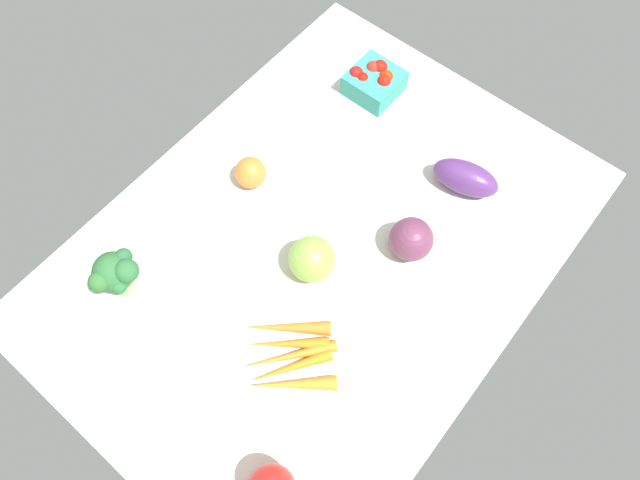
{
  "coord_description": "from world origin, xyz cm",
  "views": [
    {
      "loc": [
        -37.07,
        -30.57,
        102.76
      ],
      "look_at": [
        0.0,
        0.0,
        4.0
      ],
      "focal_mm": 32.77,
      "sensor_mm": 36.0,
      "label": 1
    }
  ],
  "objects_px": {
    "red_onion_center": "(411,239)",
    "eggplant": "(465,178)",
    "carrot_bunch": "(289,355)",
    "heirloom_tomato_orange": "(251,172)",
    "broccoli_head": "(115,274)",
    "berry_basket": "(374,81)",
    "heirloom_tomato_green": "(312,259)"
  },
  "relations": [
    {
      "from": "red_onion_center",
      "to": "heirloom_tomato_green",
      "type": "distance_m",
      "value": 0.19
    },
    {
      "from": "red_onion_center",
      "to": "berry_basket",
      "type": "height_order",
      "value": "red_onion_center"
    },
    {
      "from": "heirloom_tomato_green",
      "to": "berry_basket",
      "type": "bearing_deg",
      "value": 22.29
    },
    {
      "from": "eggplant",
      "to": "heirloom_tomato_orange",
      "type": "relative_size",
      "value": 2.09
    },
    {
      "from": "red_onion_center",
      "to": "carrot_bunch",
      "type": "height_order",
      "value": "red_onion_center"
    },
    {
      "from": "heirloom_tomato_orange",
      "to": "broccoli_head",
      "type": "bearing_deg",
      "value": 176.94
    },
    {
      "from": "carrot_bunch",
      "to": "heirloom_tomato_green",
      "type": "distance_m",
      "value": 0.18
    },
    {
      "from": "carrot_bunch",
      "to": "heirloom_tomato_green",
      "type": "height_order",
      "value": "heirloom_tomato_green"
    },
    {
      "from": "carrot_bunch",
      "to": "heirloom_tomato_orange",
      "type": "distance_m",
      "value": 0.37
    },
    {
      "from": "red_onion_center",
      "to": "berry_basket",
      "type": "bearing_deg",
      "value": 47.04
    },
    {
      "from": "eggplant",
      "to": "broccoli_head",
      "type": "bearing_deg",
      "value": 44.92
    },
    {
      "from": "heirloom_tomato_green",
      "to": "berry_basket",
      "type": "height_order",
      "value": "heirloom_tomato_green"
    },
    {
      "from": "carrot_bunch",
      "to": "broccoli_head",
      "type": "xyz_separation_m",
      "value": [
        -0.09,
        0.31,
        0.07
      ]
    },
    {
      "from": "heirloom_tomato_green",
      "to": "heirloom_tomato_orange",
      "type": "height_order",
      "value": "heirloom_tomato_green"
    },
    {
      "from": "carrot_bunch",
      "to": "berry_basket",
      "type": "distance_m",
      "value": 0.62
    },
    {
      "from": "red_onion_center",
      "to": "heirloom_tomato_green",
      "type": "relative_size",
      "value": 0.96
    },
    {
      "from": "carrot_bunch",
      "to": "heirloom_tomato_green",
      "type": "bearing_deg",
      "value": 26.53
    },
    {
      "from": "red_onion_center",
      "to": "broccoli_head",
      "type": "bearing_deg",
      "value": 138.64
    },
    {
      "from": "red_onion_center",
      "to": "eggplant",
      "type": "xyz_separation_m",
      "value": [
        0.18,
        -0.0,
        -0.01
      ]
    },
    {
      "from": "carrot_bunch",
      "to": "eggplant",
      "type": "bearing_deg",
      "value": -4.8
    },
    {
      "from": "carrot_bunch",
      "to": "heirloom_tomato_orange",
      "type": "height_order",
      "value": "heirloom_tomato_orange"
    },
    {
      "from": "red_onion_center",
      "to": "carrot_bunch",
      "type": "distance_m",
      "value": 0.31
    },
    {
      "from": "broccoli_head",
      "to": "heirloom_tomato_orange",
      "type": "relative_size",
      "value": 1.85
    },
    {
      "from": "red_onion_center",
      "to": "heirloom_tomato_orange",
      "type": "height_order",
      "value": "red_onion_center"
    },
    {
      "from": "eggplant",
      "to": "berry_basket",
      "type": "distance_m",
      "value": 0.3
    },
    {
      "from": "red_onion_center",
      "to": "heirloom_tomato_orange",
      "type": "relative_size",
      "value": 1.31
    },
    {
      "from": "carrot_bunch",
      "to": "broccoli_head",
      "type": "height_order",
      "value": "broccoli_head"
    },
    {
      "from": "eggplant",
      "to": "heirloom_tomato_orange",
      "type": "distance_m",
      "value": 0.42
    },
    {
      "from": "eggplant",
      "to": "carrot_bunch",
      "type": "height_order",
      "value": "eggplant"
    },
    {
      "from": "broccoli_head",
      "to": "berry_basket",
      "type": "bearing_deg",
      "value": -5.61
    },
    {
      "from": "heirloom_tomato_green",
      "to": "broccoli_head",
      "type": "height_order",
      "value": "broccoli_head"
    },
    {
      "from": "red_onion_center",
      "to": "eggplant",
      "type": "relative_size",
      "value": 0.63
    }
  ]
}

